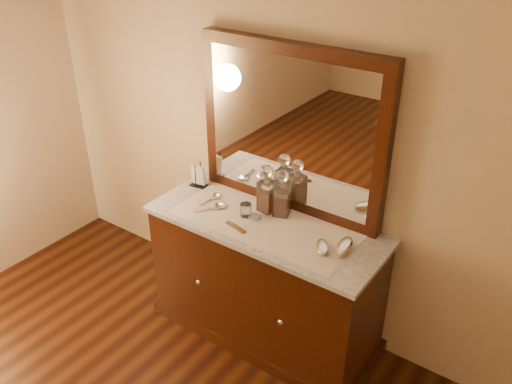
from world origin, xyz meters
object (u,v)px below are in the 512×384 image
pin_dish (254,217)px  brush_near (322,248)px  comb (236,227)px  hand_mirror_inner (216,206)px  hand_mirror_outer (213,197)px  brush_far (345,247)px  decanter_right (282,198)px  decanter_left (267,193)px  mirror_frame (291,130)px  dresser_cabinet (265,281)px  napkin_rack (198,177)px

pin_dish → brush_near: size_ratio=0.47×
comb → hand_mirror_inner: 0.26m
hand_mirror_inner → pin_dish: bearing=9.1°
brush_near → hand_mirror_outer: bearing=173.0°
brush_near → brush_far: brush_far is taller
decanter_right → brush_far: decanter_right is taller
comb → decanter_left: bearing=94.6°
hand_mirror_inner → comb: bearing=-24.3°
brush_near → hand_mirror_inner: 0.75m
comb → hand_mirror_inner: bearing=168.2°
mirror_frame → decanter_left: mirror_frame is taller
mirror_frame → decanter_right: bearing=-75.3°
comb → hand_mirror_outer: (-0.32, 0.19, 0.00)m
dresser_cabinet → decanter_right: (0.03, 0.12, 0.56)m
decanter_right → brush_near: size_ratio=1.85×
mirror_frame → pin_dish: 0.56m
decanter_right → hand_mirror_outer: 0.48m
hand_mirror_outer → hand_mirror_inner: hand_mirror_inner is taller
pin_dish → hand_mirror_outer: (-0.35, 0.04, 0.00)m
brush_far → decanter_right: bearing=166.4°
pin_dish → comb: bearing=-100.0°
dresser_cabinet → napkin_rack: napkin_rack is taller
dresser_cabinet → hand_mirror_inner: 0.57m
brush_far → hand_mirror_inner: 0.85m
brush_far → hand_mirror_inner: size_ratio=0.92×
dresser_cabinet → brush_near: 0.62m
brush_far → hand_mirror_outer: bearing=178.1°
napkin_rack → hand_mirror_outer: 0.21m
brush_near → hand_mirror_inner: bearing=178.5°
comb → brush_far: size_ratio=0.85×
dresser_cabinet → hand_mirror_inner: hand_mirror_inner is taller
dresser_cabinet → decanter_right: 0.57m
mirror_frame → brush_far: (0.51, -0.24, -0.47)m
decanter_right → decanter_left: bearing=-175.0°
hand_mirror_inner → mirror_frame: bearing=40.7°
decanter_right → hand_mirror_inner: (-0.37, -0.17, -0.11)m
decanter_left → brush_far: bearing=-10.5°
napkin_rack → pin_dish: bearing=-12.3°
mirror_frame → brush_far: bearing=-25.2°
decanter_right → hand_mirror_inner: bearing=-155.8°
comb → decanter_left: (0.04, 0.26, 0.11)m
decanter_left → decanter_right: size_ratio=1.02×
mirror_frame → decanter_left: (-0.07, -0.13, -0.38)m
decanter_left → hand_mirror_inner: 0.33m
hand_mirror_inner → brush_near: bearing=-1.5°
decanter_right → brush_far: size_ratio=1.59×
napkin_rack → hand_mirror_outer: (0.19, -0.08, -0.06)m
decanter_right → brush_near: decanter_right is taller
dresser_cabinet → hand_mirror_outer: size_ratio=7.59×
mirror_frame → decanter_right: size_ratio=4.05×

